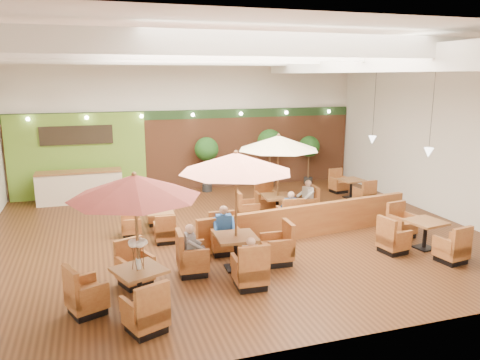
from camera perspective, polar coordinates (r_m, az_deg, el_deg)
name	(u,v)px	position (r m, az deg, el deg)	size (l,w,h in m)	color
room	(231,107)	(14.40, -1.07, 8.88)	(14.04, 14.00, 5.52)	#381E0F
service_counter	(80,187)	(18.11, -18.93, -0.79)	(3.00, 0.75, 1.18)	beige
booth_divider	(309,221)	(13.68, 8.41, -4.93)	(6.86, 0.18, 0.95)	brown
table_0	(132,213)	(9.29, -13.00, -3.90)	(2.74, 2.90, 2.78)	brown
table_1	(236,190)	(10.89, -0.50, -1.29)	(2.86, 2.86, 2.90)	brown
table_2	(278,162)	(14.80, 4.66, 2.16)	(2.78, 2.78, 2.80)	brown
table_3	(153,219)	(14.00, -10.54, -4.76)	(1.53, 2.27, 1.45)	brown
table_4	(416,237)	(13.41, 20.65, -6.47)	(1.86, 2.72, 0.99)	brown
table_5	(351,189)	(18.26, 13.37, -1.07)	(0.91, 2.53, 0.93)	brown
topiary_0	(207,151)	(18.60, -4.10, 3.52)	(0.95, 0.95, 2.20)	black
topiary_1	(270,144)	(19.37, 3.65, 4.38)	(1.04, 1.04, 2.42)	black
topiary_2	(309,148)	(20.12, 8.42, 3.84)	(0.89, 0.89, 2.07)	black
diner_0	(250,256)	(10.30, 1.28, -9.27)	(0.37, 0.32, 0.72)	silver
diner_1	(224,225)	(12.20, -1.97, -5.55)	(0.43, 0.36, 0.82)	#2A5FB6
diner_2	(192,244)	(10.99, -5.84, -7.78)	(0.31, 0.38, 0.77)	gray
diner_3	(290,206)	(14.15, 6.15, -3.17)	(0.38, 0.33, 0.74)	#2A5FB6
diner_4	(306,195)	(15.46, 8.11, -1.80)	(0.32, 0.39, 0.78)	silver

